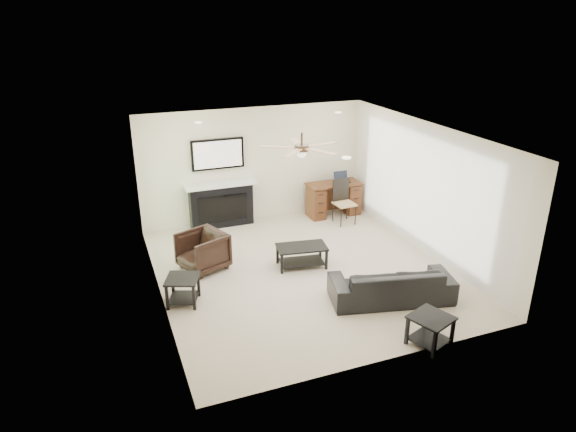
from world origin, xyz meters
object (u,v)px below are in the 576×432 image
(fireplace_unit, at_px, (220,184))
(sofa, at_px, (391,284))
(desk, at_px, (333,199))
(armchair, at_px, (203,251))
(coffee_table, at_px, (302,256))

(fireplace_unit, bearing_deg, sofa, -66.01)
(sofa, relative_size, desk, 1.60)
(sofa, xyz_separation_m, armchair, (-2.60, 2.15, 0.06))
(coffee_table, relative_size, fireplace_unit, 0.47)
(coffee_table, xyz_separation_m, desk, (1.66, 2.13, 0.18))
(fireplace_unit, bearing_deg, desk, -6.01)
(sofa, xyz_separation_m, coffee_table, (-0.90, 1.60, -0.09))
(coffee_table, bearing_deg, armchair, 171.22)
(fireplace_unit, bearing_deg, coffee_table, -69.87)
(armchair, relative_size, desk, 0.63)
(coffee_table, distance_m, desk, 2.71)
(sofa, relative_size, armchair, 2.55)
(sofa, bearing_deg, coffee_table, -47.50)
(sofa, height_order, fireplace_unit, fireplace_unit)
(armchair, distance_m, desk, 3.72)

